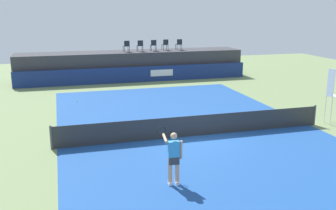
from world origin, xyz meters
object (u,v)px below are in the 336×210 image
Objects in this scene: spectator_chair_center at (153,45)px; spectator_chair_right at (165,44)px; spectator_chair_left at (140,45)px; tennis_player at (173,156)px; net_post_far at (315,115)px; tennis_ball at (77,101)px; spectator_chair_far_left at (126,46)px; spectator_chair_far_right at (179,44)px; net_post_near at (51,138)px; umpire_chair at (331,92)px.

spectator_chair_right is at bearing 10.96° from spectator_chair_center.
tennis_player is at bearing -98.80° from spectator_chair_left.
spectator_chair_center reaches higher than net_post_far.
net_post_far is at bearing 27.40° from tennis_player.
spectator_chair_right is (2.18, 0.33, 0.00)m from spectator_chair_left.
tennis_player reaches higher than tennis_ball.
spectator_chair_center is (2.24, 0.17, 0.00)m from spectator_chair_far_left.
tennis_player is (-6.36, -19.71, -1.73)m from spectator_chair_far_right.
spectator_chair_far_right is 11.56m from tennis_ball.
net_post_near is at bearing -120.52° from spectator_chair_right.
spectator_chair_left reaches higher than tennis_ball.
net_post_near is 5.89m from tennis_player.
spectator_chair_right is 1.00× the size of spectator_chair_far_right.
spectator_chair_right is (1.05, 0.20, 0.00)m from spectator_chair_center.
spectator_chair_far_left is 16.19m from net_post_near.
net_post_far is (2.19, -15.28, -2.19)m from spectator_chair_far_right.
spectator_chair_far_left is 1.00× the size of spectator_chair_left.
spectator_chair_center reaches higher than tennis_player.
tennis_ball is (-7.61, -7.10, -2.66)m from spectator_chair_right.
spectator_chair_right is 10.74m from tennis_ball.
tennis_player is at bearing -107.88° from spectator_chair_far_right.
umpire_chair is at bearing -70.90° from spectator_chair_center.
spectator_chair_far_left reaches higher than umpire_chair.
net_post_far is (-0.84, 0.01, -1.09)m from umpire_chair.
tennis_ball is at bearing -133.54° from spectator_chair_center.
tennis_ball is (-8.78, -7.04, -2.66)m from spectator_chair_far_right.
tennis_ball is at bearing -141.26° from spectator_chair_far_right.
spectator_chair_left is 16.15m from net_post_far.
spectator_chair_far_right is (1.17, -0.06, 0.00)m from spectator_chair_right.
spectator_chair_far_right is at bearing 3.98° from spectator_chair_far_left.
spectator_chair_center is at bearing -169.04° from spectator_chair_right.
spectator_chair_right is 0.89× the size of net_post_near.
tennis_ball is (-2.41, 12.68, -0.92)m from tennis_player.
spectator_chair_left reaches higher than umpire_chair.
spectator_chair_right is (3.29, 0.37, 0.00)m from spectator_chair_far_left.
spectator_chair_far_right is (4.46, 0.31, 0.00)m from spectator_chair_far_left.
umpire_chair is 40.59× the size of tennis_ball.
tennis_player is (3.85, -4.43, 0.46)m from net_post_near.
umpire_chair is at bearing -78.82° from spectator_chair_far_right.
spectator_chair_far_left is at bearing 116.53° from umpire_chair.
spectator_chair_far_right is (2.22, 0.14, 0.00)m from spectator_chair_center.
spectator_chair_right is at bearing 8.65° from spectator_chair_left.
spectator_chair_far_left is 19.57m from tennis_player.
net_post_near is 1.00× the size of net_post_far.
spectator_chair_right is 1.17m from spectator_chair_far_right.
spectator_chair_left reaches higher than net_post_far.
spectator_chair_center is (1.13, 0.13, 0.00)m from spectator_chair_left.
spectator_chair_far_right is 0.50× the size of tennis_player.
spectator_chair_right is 0.50× the size of tennis_player.
spectator_chair_right is at bearing 43.02° from tennis_ball.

